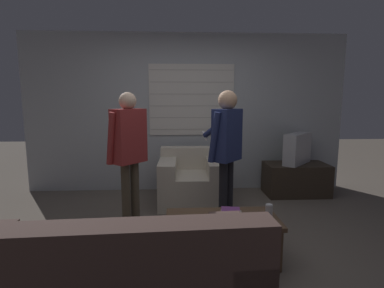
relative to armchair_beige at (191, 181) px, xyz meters
The scene contains 11 objects.
ground_plane 1.38m from the armchair_beige, 91.95° to the right, with size 16.00×16.00×0.00m, color #665B51.
wall_back 1.18m from the armchair_beige, 93.56° to the left, with size 5.20×0.08×2.55m.
armchair_beige is the anchor object (origin of this frame).
coffee_table 1.63m from the armchair_beige, 82.80° to the right, with size 1.05×0.53×0.42m.
tv_stand 1.70m from the armchair_beige, ahead, with size 0.96×0.54×0.50m.
tv 1.75m from the armchair_beige, ahead, with size 0.58×0.59×0.48m.
person_left_standing 1.35m from the armchair_beige, 129.84° to the right, with size 0.48×0.73×1.58m.
person_right_standing 1.14m from the armchair_beige, 66.71° to the right, with size 0.46×0.70×1.61m.
book_stack 1.62m from the armchair_beige, 79.63° to the right, with size 0.22×0.19×0.07m.
soda_can 1.76m from the armchair_beige, 68.66° to the right, with size 0.07×0.07×0.13m.
spare_remote 1.68m from the armchair_beige, 93.65° to the right, with size 0.08×0.14×0.02m.
Camera 1 is at (-0.17, -2.90, 1.51)m, focal length 28.00 mm.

